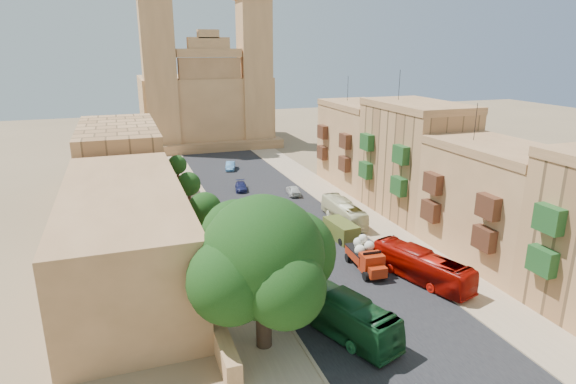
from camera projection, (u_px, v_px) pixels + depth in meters
ground at (413, 351)px, 33.13m from camera, size 260.00×260.00×0.00m
road_surface at (277, 214)px, 60.22m from camera, size 14.00×140.00×0.01m
sidewalk_east at (346, 206)px, 63.23m from camera, size 5.00×140.00×0.01m
sidewalk_west at (202, 223)px, 57.20m from camera, size 5.00×140.00×0.01m
kerb_east at (329, 207)px, 62.42m from camera, size 0.25×140.00×0.12m
kerb_west at (222, 220)px, 57.98m from camera, size 0.25×140.00×0.12m
townhouse_b at (495, 202)px, 46.48m from camera, size 9.00×14.00×14.90m
townhouse_c at (414, 159)px, 58.76m from camera, size 9.00×14.00×17.40m
townhouse_d at (360, 144)px, 71.62m from camera, size 9.00×14.00×15.90m
west_wall at (188, 251)px, 46.96m from camera, size 1.00×40.00×1.80m
west_building_low at (126, 234)px, 42.46m from camera, size 10.00×28.00×8.40m
west_building_mid at (120, 162)px, 65.70m from camera, size 10.00×22.00×10.00m
church at (205, 99)px, 101.35m from camera, size 28.00×22.50×36.30m
ficus_tree at (264, 261)px, 31.89m from camera, size 10.93×10.06×10.93m
street_tree_a at (230, 258)px, 39.84m from camera, size 3.20×3.20×4.92m
street_tree_b at (205, 209)px, 50.56m from camera, size 3.59×3.59×5.51m
street_tree_c at (189, 184)px, 61.54m from camera, size 3.11×3.11×4.78m
street_tree_d at (177, 165)px, 72.44m from camera, size 2.90×2.90×4.46m
red_truck at (366, 256)px, 44.75m from camera, size 2.50×5.65×3.23m
olive_pickup at (341, 230)px, 52.18m from camera, size 2.48×4.86×1.94m
bus_green_north at (334, 310)px, 35.32m from camera, size 6.16×11.42×3.12m
bus_red_east at (422, 266)px, 42.64m from camera, size 5.10×10.29×2.80m
bus_cream_east at (344, 212)px, 57.00m from camera, size 2.49×9.30×2.57m
car_blue_a at (308, 249)px, 48.20m from camera, size 2.53×3.85×1.22m
car_white_a at (271, 225)px, 54.61m from camera, size 1.54×4.02×1.31m
car_cream at (309, 230)px, 53.12m from camera, size 2.57×4.81×1.29m
car_dkblue at (241, 186)px, 69.92m from camera, size 2.38×4.24×1.16m
car_white_b at (293, 190)px, 67.77m from camera, size 2.15×4.14×1.34m
car_blue_b at (230, 166)px, 81.67m from camera, size 2.52×4.31×1.34m
pedestrian_a at (400, 248)px, 48.09m from camera, size 0.65×0.49×1.61m
pedestrian_c at (393, 242)px, 49.72m from camera, size 0.56×0.93×1.48m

